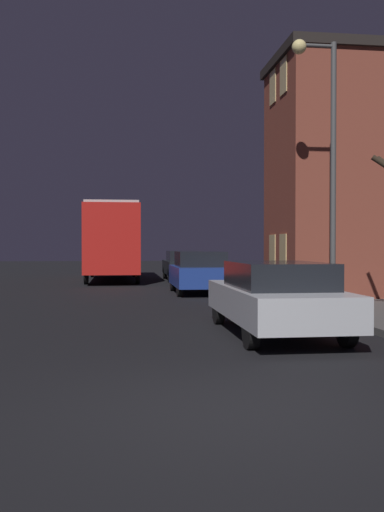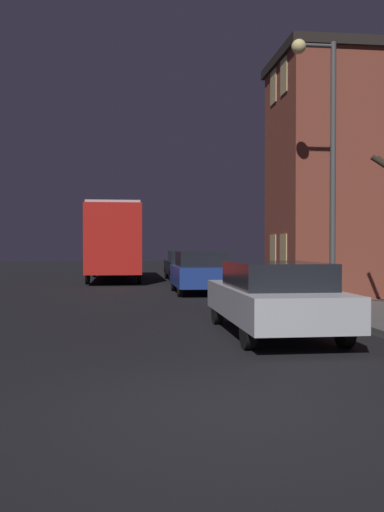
% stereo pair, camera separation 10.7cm
% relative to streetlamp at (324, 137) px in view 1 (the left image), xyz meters
% --- Properties ---
extents(ground_plane, '(120.00, 120.00, 0.00)m').
position_rel_streetlamp_xyz_m(ground_plane, '(-3.87, -8.00, -4.45)').
color(ground_plane, black).
extents(brick_building, '(3.78, 3.88, 7.74)m').
position_rel_streetlamp_xyz_m(brick_building, '(1.74, 4.03, -0.42)').
color(brick_building, brown).
rests_on(brick_building, sidewalk).
extents(streetlamp, '(1.15, 0.37, 6.73)m').
position_rel_streetlamp_xyz_m(streetlamp, '(0.00, 0.00, 0.00)').
color(streetlamp, '#4C4C4C').
rests_on(streetlamp, sidewalk).
extents(bus, '(2.49, 9.15, 3.68)m').
position_rel_streetlamp_xyz_m(bus, '(-5.44, 14.96, -2.26)').
color(bus, red).
rests_on(bus, ground).
extents(car_near_lane, '(1.84, 4.77, 1.41)m').
position_rel_streetlamp_xyz_m(car_near_lane, '(-2.12, -3.14, -3.70)').
color(car_near_lane, '#B7BABF').
rests_on(car_near_lane, ground).
extents(car_mid_lane, '(1.88, 3.86, 1.52)m').
position_rel_streetlamp_xyz_m(car_mid_lane, '(-2.24, 6.46, -3.67)').
color(car_mid_lane, navy).
rests_on(car_mid_lane, ground).
extents(car_far_lane, '(1.76, 4.57, 1.48)m').
position_rel_streetlamp_xyz_m(car_far_lane, '(-1.95, 14.33, -3.67)').
color(car_far_lane, black).
rests_on(car_far_lane, ground).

